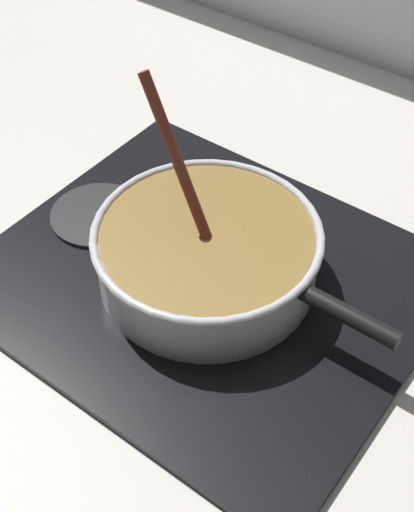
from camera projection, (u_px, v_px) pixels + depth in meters
ground at (156, 387)px, 0.85m from camera, size 2.40×1.60×0.04m
hob_plate at (207, 280)px, 0.93m from camera, size 0.56×0.48×0.01m
burner_ring at (207, 275)px, 0.92m from camera, size 0.21×0.21×0.01m
spare_burner at (97, 215)px, 1.01m from camera, size 0.13×0.13×0.01m
cooking_pan at (207, 253)px, 0.89m from camera, size 0.41×0.29×0.27m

